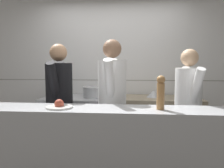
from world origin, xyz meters
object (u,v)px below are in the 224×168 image
at_px(plated_dish_main, 59,106).
at_px(chef_line, 188,107).
at_px(stock_pot, 59,91).
at_px(oven_range, 78,124).
at_px(chef_sous, 112,101).
at_px(mixing_bowl_steel, 154,94).
at_px(pepper_mill, 161,92).
at_px(sauce_pot, 92,92).
at_px(chef_head_cook, 59,102).

relative_size(plated_dish_main, chef_line, 0.17).
bearing_deg(stock_pot, chef_line, -19.24).
bearing_deg(oven_range, chef_sous, -49.70).
distance_m(oven_range, plated_dish_main, 1.42).
bearing_deg(plated_dish_main, mixing_bowl_steel, 50.66).
relative_size(mixing_bowl_steel, pepper_mill, 0.65).
height_order(sauce_pot, pepper_mill, pepper_mill).
distance_m(chef_sous, chef_line, 0.96).
bearing_deg(pepper_mill, sauce_pot, 125.95).
xyz_separation_m(oven_range, plated_dish_main, (0.14, -1.30, 0.56)).
height_order(oven_range, chef_line, chef_line).
height_order(chef_head_cook, chef_sous, chef_sous).
xyz_separation_m(oven_range, chef_line, (1.58, -0.67, 0.45)).
relative_size(chef_sous, chef_line, 1.07).
height_order(mixing_bowl_steel, pepper_mill, pepper_mill).
bearing_deg(plated_dish_main, stock_pot, 108.67).
distance_m(plated_dish_main, pepper_mill, 1.03).
bearing_deg(sauce_pot, chef_sous, -61.55).
relative_size(stock_pot, plated_dish_main, 1.04).
height_order(sauce_pot, mixing_bowl_steel, sauce_pot).
height_order(sauce_pot, plated_dish_main, plated_dish_main).
distance_m(pepper_mill, chef_head_cook, 1.39).
distance_m(plated_dish_main, chef_sous, 0.75).
bearing_deg(oven_range, chef_line, -22.85).
relative_size(oven_range, mixing_bowl_steel, 4.97).
bearing_deg(chef_line, chef_sous, 174.96).
relative_size(stock_pot, mixing_bowl_steel, 1.29).
xyz_separation_m(stock_pot, pepper_mill, (1.46, -1.28, 0.16)).
bearing_deg(plated_dish_main, sauce_pot, 85.09).
height_order(oven_range, chef_sous, chef_sous).
distance_m(plated_dish_main, chef_line, 1.58).
xyz_separation_m(sauce_pot, chef_head_cook, (-0.32, -0.65, -0.05)).
relative_size(stock_pot, pepper_mill, 0.84).
bearing_deg(chef_head_cook, chef_line, -1.08).
relative_size(sauce_pot, chef_sous, 0.17).
bearing_deg(sauce_pot, plated_dish_main, -94.91).
height_order(stock_pot, mixing_bowl_steel, stock_pot).
bearing_deg(mixing_bowl_steel, sauce_pot, -176.58).
height_order(stock_pot, sauce_pot, stock_pot).
distance_m(stock_pot, chef_line, 2.00).
height_order(plated_dish_main, pepper_mill, pepper_mill).
distance_m(stock_pot, chef_head_cook, 0.71).
height_order(chef_head_cook, chef_line, chef_head_cook).
height_order(plated_dish_main, chef_sous, chef_sous).
height_order(oven_range, sauce_pot, sauce_pot).
distance_m(stock_pot, chef_sous, 1.19).
bearing_deg(sauce_pot, chef_line, -25.39).
bearing_deg(pepper_mill, chef_line, 55.53).
bearing_deg(mixing_bowl_steel, oven_range, -178.77).
bearing_deg(chef_sous, plated_dish_main, -128.54).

